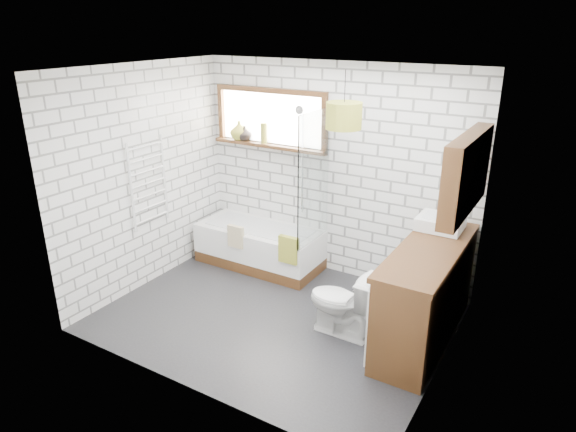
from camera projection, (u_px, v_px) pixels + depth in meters
The scene contains 22 objects.
floor at pixel (275, 317), 5.36m from camera, with size 3.40×2.60×0.01m, color black.
ceiling at pixel (272, 69), 4.47m from camera, with size 3.40×2.60×0.01m, color white.
wall_back at pixel (334, 172), 5.96m from camera, with size 3.40×0.01×2.50m, color white.
wall_front at pixel (181, 254), 3.87m from camera, with size 3.40×0.01×2.50m, color white.
wall_left at pixel (145, 178), 5.73m from camera, with size 0.01×2.60×2.50m, color white.
wall_right at pixel (453, 241), 4.09m from camera, with size 0.01×2.60×2.50m, color white.
window at pixel (270, 119), 6.14m from camera, with size 1.52×0.16×0.68m, color #3D2210.
towel_radiator at pixel (148, 183), 5.73m from camera, with size 0.06×0.52×1.00m, color white.
mirror_cabinet at pixel (466, 173), 4.47m from camera, with size 0.16×1.20×0.70m, color #3D2210.
shower_riser at pixel (302, 160), 6.08m from camera, with size 0.02×0.02×1.30m, color silver.
bathtub at pixel (260, 246), 6.43m from camera, with size 1.55×0.69×0.50m, color white.
shower_screen at pixel (314, 178), 5.71m from camera, with size 0.02×0.72×1.50m, color white.
towel_green at pixel (288, 250), 5.78m from camera, with size 0.23×0.06×0.32m, color olive.
towel_beige at pixel (236, 237), 6.13m from camera, with size 0.21×0.05×0.27m, color tan.
vanity at pixel (426, 294), 4.84m from camera, with size 0.54×1.68×0.96m, color #3D2210.
basin at pixel (440, 223), 5.08m from camera, with size 0.43×0.38×0.13m, color white.
tap at pixel (458, 220), 4.98m from camera, with size 0.03×0.03×0.16m, color silver.
toilet at pixel (342, 302), 4.97m from camera, with size 0.67×0.38×0.69m, color white.
vase_olive at pixel (239, 132), 6.39m from camera, with size 0.23×0.23×0.24m, color olive.
vase_dark at pixel (245, 135), 6.36m from camera, with size 0.17×0.17×0.18m, color black.
bottle at pixel (264, 135), 6.21m from camera, with size 0.08×0.08×0.24m, color olive.
pendant at pixel (344, 116), 4.60m from camera, with size 0.33×0.33×0.24m, color olive.
Camera 1 is at (2.50, -3.90, 2.90)m, focal length 32.00 mm.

